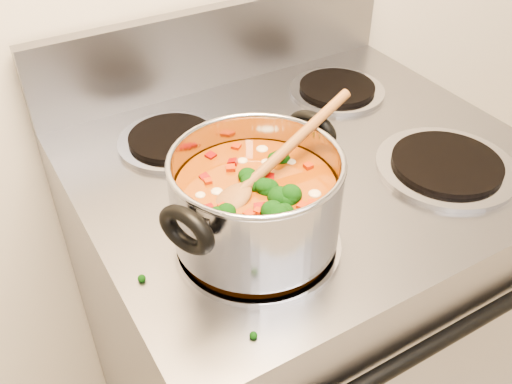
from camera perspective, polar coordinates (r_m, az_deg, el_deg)
electric_range at (r=1.29m, az=3.74°, el=-12.98°), size 0.76×0.69×1.08m
stockpot at (r=0.76m, az=-0.03°, el=-0.81°), size 0.29×0.23×0.14m
wooden_spoon at (r=0.74m, az=0.72°, el=2.12°), size 0.26×0.09×0.09m
cooktop_crumbs at (r=0.86m, az=-2.19°, el=-1.62°), size 0.31×0.14×0.01m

